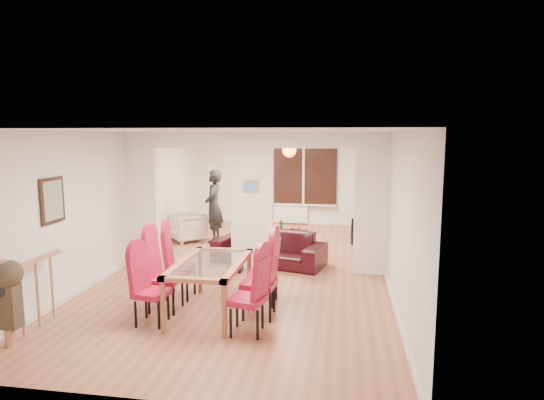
% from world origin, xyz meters
% --- Properties ---
extents(floor, '(5.00, 9.00, 0.01)m').
position_xyz_m(floor, '(0.00, 0.00, 0.00)').
color(floor, '#9D5B3F').
rests_on(floor, ground).
extents(room_walls, '(5.00, 9.00, 2.60)m').
position_xyz_m(room_walls, '(0.00, 0.00, 1.30)').
color(room_walls, silver).
rests_on(room_walls, floor).
extents(divider_wall, '(5.00, 0.18, 2.60)m').
position_xyz_m(divider_wall, '(0.00, 0.00, 1.30)').
color(divider_wall, white).
rests_on(divider_wall, floor).
extents(bay_window_blinds, '(3.00, 0.08, 1.80)m').
position_xyz_m(bay_window_blinds, '(0.00, 4.44, 1.50)').
color(bay_window_blinds, black).
rests_on(bay_window_blinds, room_walls).
extents(radiator, '(1.40, 0.08, 0.50)m').
position_xyz_m(radiator, '(0.00, 4.40, 0.30)').
color(radiator, white).
rests_on(radiator, floor).
extents(pendant_light, '(0.36, 0.36, 0.36)m').
position_xyz_m(pendant_light, '(0.30, 3.30, 2.15)').
color(pendant_light, orange).
rests_on(pendant_light, room_walls).
extents(stair_newel, '(0.40, 1.20, 1.10)m').
position_xyz_m(stair_newel, '(-2.25, -3.20, 0.55)').
color(stair_newel, '#AD6F4F').
rests_on(stair_newel, floor).
extents(wall_poster, '(0.04, 0.52, 0.67)m').
position_xyz_m(wall_poster, '(-2.47, -2.40, 1.60)').
color(wall_poster, gray).
rests_on(wall_poster, room_walls).
extents(pillar_photo, '(0.30, 0.03, 0.25)m').
position_xyz_m(pillar_photo, '(0.00, -0.10, 1.60)').
color(pillar_photo, '#4C8CD8').
rests_on(pillar_photo, divider_wall).
extents(dining_table, '(0.91, 1.62, 0.76)m').
position_xyz_m(dining_table, '(-0.15, -2.29, 0.38)').
color(dining_table, '#985438').
rests_on(dining_table, floor).
extents(dining_chair_la, '(0.47, 0.47, 1.01)m').
position_xyz_m(dining_chair_la, '(-0.82, -2.78, 0.51)').
color(dining_chair_la, '#A01030').
rests_on(dining_chair_la, floor).
extents(dining_chair_lb, '(0.46, 0.46, 1.12)m').
position_xyz_m(dining_chair_lb, '(-0.82, -2.30, 0.56)').
color(dining_chair_lb, '#A01030').
rests_on(dining_chair_lb, floor).
extents(dining_chair_lc, '(0.50, 0.50, 1.09)m').
position_xyz_m(dining_chair_lc, '(-0.81, -1.77, 0.54)').
color(dining_chair_lc, '#A01030').
rests_on(dining_chair_lc, floor).
extents(dining_chair_ra, '(0.51, 0.51, 1.06)m').
position_xyz_m(dining_chair_ra, '(0.51, -2.88, 0.53)').
color(dining_chair_ra, '#A01030').
rests_on(dining_chair_ra, floor).
extents(dining_chair_rb, '(0.49, 0.49, 1.14)m').
position_xyz_m(dining_chair_rb, '(0.56, -2.32, 0.57)').
color(dining_chair_rb, '#A01030').
rests_on(dining_chair_rb, floor).
extents(dining_chair_rc, '(0.51, 0.51, 1.12)m').
position_xyz_m(dining_chair_rc, '(0.52, -1.81, 0.56)').
color(dining_chair_rc, '#A01030').
rests_on(dining_chair_rc, floor).
extents(sofa, '(2.35, 1.39, 0.64)m').
position_xyz_m(sofa, '(0.25, 0.34, 0.32)').
color(sofa, black).
rests_on(sofa, floor).
extents(armchair, '(1.03, 1.03, 0.68)m').
position_xyz_m(armchair, '(-2.00, 1.96, 0.34)').
color(armchair, beige).
rests_on(armchair, floor).
extents(person, '(0.65, 0.45, 1.73)m').
position_xyz_m(person, '(-1.35, 1.99, 0.86)').
color(person, black).
rests_on(person, floor).
extents(television, '(1.06, 0.49, 0.62)m').
position_xyz_m(television, '(2.00, 2.69, 0.31)').
color(television, black).
rests_on(television, floor).
extents(coffee_table, '(1.00, 0.66, 0.21)m').
position_xyz_m(coffee_table, '(0.39, 2.53, 0.11)').
color(coffee_table, black).
rests_on(coffee_table, floor).
extents(bottle, '(0.07, 0.07, 0.27)m').
position_xyz_m(bottle, '(0.20, 2.51, 0.35)').
color(bottle, '#143F19').
rests_on(bottle, coffee_table).
extents(bowl, '(0.23, 0.23, 0.06)m').
position_xyz_m(bowl, '(0.54, 2.58, 0.24)').
color(bowl, black).
rests_on(bowl, coffee_table).
extents(shoes, '(0.24, 0.26, 0.10)m').
position_xyz_m(shoes, '(-0.26, -0.28, 0.05)').
color(shoes, black).
rests_on(shoes, floor).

